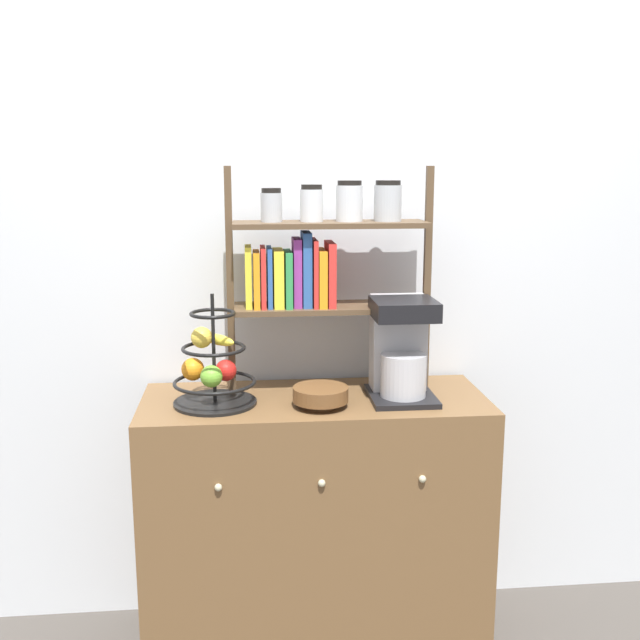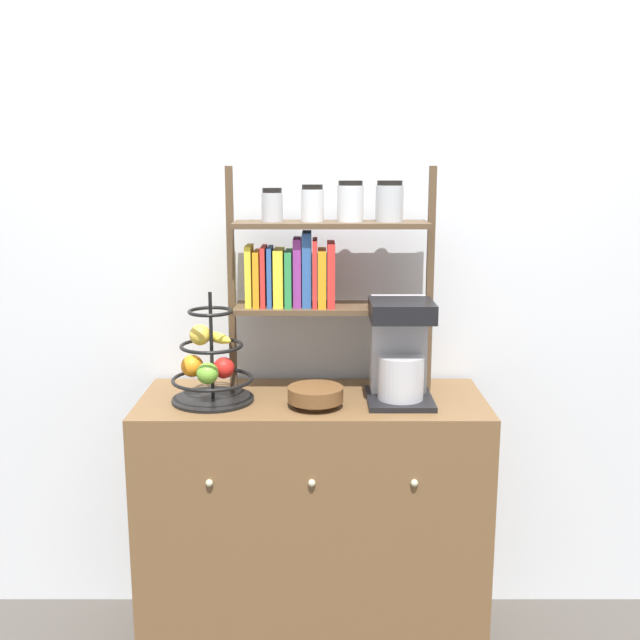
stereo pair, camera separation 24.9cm
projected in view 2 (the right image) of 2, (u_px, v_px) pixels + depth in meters
The scene contains 6 objects.
wall_back at pixel (315, 275), 2.74m from camera, with size 7.00×0.05×2.60m, color silver.
sideboard at pixel (315, 523), 2.64m from camera, with size 1.17×0.49×0.92m.
coffee_maker at pixel (402, 350), 2.50m from camera, with size 0.22×0.26×0.34m.
fruit_stand at pixel (212, 366), 2.49m from camera, with size 0.28×0.28×0.37m.
wooden_bowl at pixel (318, 395), 2.44m from camera, with size 0.18×0.18×0.07m.
shelf_hutch at pixel (318, 258), 2.54m from camera, with size 0.70×0.20×0.77m.
Camera 2 is at (0.03, -2.20, 1.69)m, focal length 42.00 mm.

